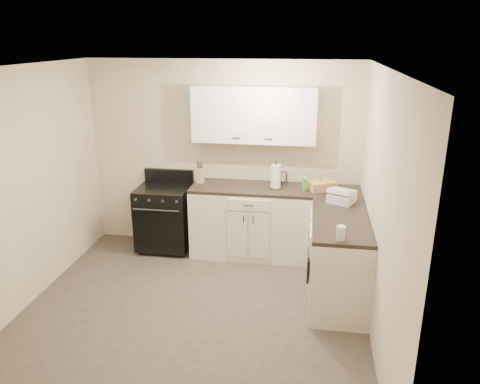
% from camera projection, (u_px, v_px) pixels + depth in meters
% --- Properties ---
extents(floor, '(3.60, 3.60, 0.00)m').
position_uv_depth(floor, '(193.00, 313.00, 4.93)').
color(floor, '#473F38').
rests_on(floor, ground).
extents(ceiling, '(3.60, 3.60, 0.00)m').
position_uv_depth(ceiling, '(184.00, 68.00, 4.13)').
color(ceiling, white).
rests_on(ceiling, wall_back).
extents(wall_back, '(3.60, 0.00, 3.60)m').
position_uv_depth(wall_back, '(223.00, 156.00, 6.22)').
color(wall_back, beige).
rests_on(wall_back, ground).
extents(wall_right, '(0.00, 3.60, 3.60)m').
position_uv_depth(wall_right, '(380.00, 211.00, 4.27)').
color(wall_right, beige).
rests_on(wall_right, ground).
extents(wall_left, '(0.00, 3.60, 3.60)m').
position_uv_depth(wall_left, '(18.00, 192.00, 4.79)').
color(wall_left, beige).
rests_on(wall_left, ground).
extents(wall_front, '(3.60, 0.00, 3.60)m').
position_uv_depth(wall_front, '(113.00, 299.00, 2.84)').
color(wall_front, beige).
rests_on(wall_front, ground).
extents(base_cabinets_back, '(1.55, 0.60, 0.90)m').
position_uv_depth(base_cabinets_back, '(252.00, 222.00, 6.13)').
color(base_cabinets_back, silver).
rests_on(base_cabinets_back, floor).
extents(base_cabinets_right, '(0.60, 1.90, 0.90)m').
position_uv_depth(base_cabinets_right, '(337.00, 249.00, 5.36)').
color(base_cabinets_right, silver).
rests_on(base_cabinets_right, floor).
extents(countertop_back, '(1.55, 0.60, 0.04)m').
position_uv_depth(countertop_back, '(252.00, 188.00, 5.98)').
color(countertop_back, black).
rests_on(countertop_back, base_cabinets_back).
extents(countertop_right, '(0.60, 1.90, 0.04)m').
position_uv_depth(countertop_right, '(340.00, 211.00, 5.21)').
color(countertop_right, black).
rests_on(countertop_right, base_cabinets_right).
extents(upper_cabinets, '(1.55, 0.30, 0.70)m').
position_uv_depth(upper_cabinets, '(254.00, 114.00, 5.83)').
color(upper_cabinets, white).
rests_on(upper_cabinets, wall_back).
extents(stove, '(0.68, 0.58, 0.83)m').
position_uv_depth(stove, '(164.00, 217.00, 6.27)').
color(stove, black).
rests_on(stove, floor).
extents(knife_block, '(0.10, 0.09, 0.20)m').
position_uv_depth(knife_block, '(200.00, 175.00, 6.11)').
color(knife_block, '#CEB87F').
rests_on(knife_block, countertop_back).
extents(paper_towel, '(0.14, 0.14, 0.30)m').
position_uv_depth(paper_towel, '(276.00, 177.00, 5.87)').
color(paper_towel, white).
rests_on(paper_towel, countertop_back).
extents(soap_bottle, '(0.07, 0.07, 0.16)m').
position_uv_depth(soap_bottle, '(305.00, 185.00, 5.77)').
color(soap_bottle, green).
rests_on(soap_bottle, countertop_back).
extents(picture_frame, '(0.12, 0.04, 0.15)m').
position_uv_depth(picture_frame, '(282.00, 177.00, 6.14)').
color(picture_frame, black).
rests_on(picture_frame, countertop_back).
extents(wicker_basket, '(0.40, 0.34, 0.11)m').
position_uv_depth(wicker_basket, '(322.00, 186.00, 5.83)').
color(wicker_basket, tan).
rests_on(wicker_basket, countertop_right).
extents(countertop_grill, '(0.36, 0.35, 0.10)m').
position_uv_depth(countertop_grill, '(342.00, 198.00, 5.40)').
color(countertop_grill, white).
rests_on(countertop_grill, countertop_right).
extents(glass_jar, '(0.11, 0.11, 0.14)m').
position_uv_depth(glass_jar, '(341.00, 233.00, 4.39)').
color(glass_jar, silver).
rests_on(glass_jar, countertop_right).
extents(oven_mitt_near, '(0.02, 0.15, 0.26)m').
position_uv_depth(oven_mitt_near, '(308.00, 269.00, 4.90)').
color(oven_mitt_near, black).
rests_on(oven_mitt_near, base_cabinets_right).
extents(oven_mitt_far, '(0.02, 0.13, 0.23)m').
position_uv_depth(oven_mitt_far, '(308.00, 258.00, 5.18)').
color(oven_mitt_far, black).
rests_on(oven_mitt_far, base_cabinets_right).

